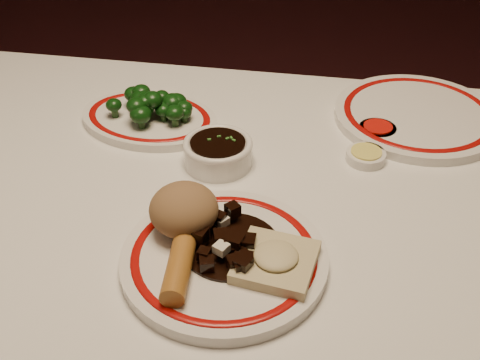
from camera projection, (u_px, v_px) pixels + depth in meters
name	position (u px, v px, depth m)	size (l,w,h in m)	color
dining_table	(213.00, 254.00, 0.94)	(1.20, 0.90, 0.75)	white
main_plate	(224.00, 259.00, 0.78)	(0.29, 0.29, 0.02)	white
rice_mound	(184.00, 209.00, 0.80)	(0.09, 0.09, 0.07)	olive
spring_roll	(179.00, 265.00, 0.74)	(0.03, 0.03, 0.11)	#A86D29
fried_wonton	(276.00, 260.00, 0.75)	(0.11, 0.11, 0.03)	#C5B98B
stirfry_heap	(230.00, 245.00, 0.78)	(0.13, 0.13, 0.03)	black
broccoli_plate	(149.00, 119.00, 1.07)	(0.28, 0.26, 0.02)	white
broccoli_pile	(151.00, 104.00, 1.04)	(0.15, 0.11, 0.05)	#23471C
soy_bowl	(218.00, 153.00, 0.96)	(0.11, 0.11, 0.04)	white
sweet_sour_dish	(377.00, 131.00, 1.04)	(0.06, 0.06, 0.02)	white
mustard_dish	(366.00, 156.00, 0.97)	(0.06, 0.06, 0.02)	white
far_plate	(417.00, 115.00, 1.08)	(0.39, 0.39, 0.02)	white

